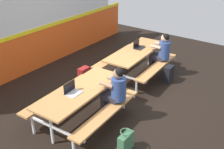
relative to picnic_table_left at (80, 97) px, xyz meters
The scene contains 11 objects.
ground_plane 1.35m from the picnic_table_left, ahead, with size 10.00×10.00×0.02m, color black.
accent_backdrop 3.09m from the picnic_table_left, 66.27° to the left, with size 8.00×0.14×2.60m.
picnic_table_left is the anchor object (origin of this frame).
picnic_table_right 2.44m from the picnic_table_left, ahead, with size 2.11×1.64×0.74m.
student_nearer 0.72m from the picnic_table_left, 49.36° to the right, with size 0.37×0.53×1.21m.
student_further 2.89m from the picnic_table_left, ahead, with size 0.37×0.53×1.21m.
laptop_silver 0.28m from the picnic_table_left, behind, with size 0.33×0.24×0.22m.
laptop_dark 2.65m from the picnic_table_left, ahead, with size 0.33×0.24×0.22m.
backpack_dark 1.68m from the picnic_table_left, 39.40° to the left, with size 0.30×0.22×0.44m.
tote_bag_bright 1.33m from the picnic_table_left, 100.15° to the right, with size 0.34×0.21×0.43m.
satchel_spare 2.75m from the picnic_table_left, 14.93° to the right, with size 0.30×0.22×0.44m.
Camera 1 is at (-4.69, -3.33, 3.50)m, focal length 44.33 mm.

